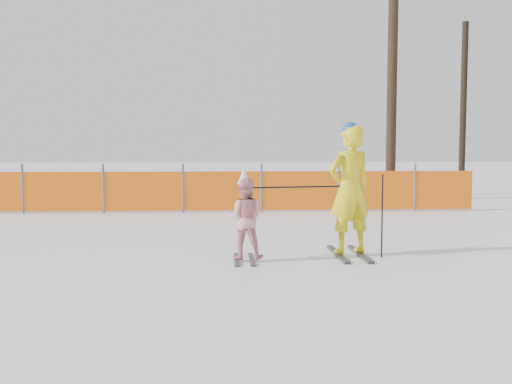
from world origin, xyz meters
TOP-DOWN VIEW (x-y plane):
  - ground at (0.00, 0.00)m, footprint 120.00×120.00m
  - adult at (1.44, 0.79)m, footprint 0.83×1.39m
  - child at (-0.17, 0.47)m, footprint 0.60×0.93m
  - ski_poles at (1.23, 0.61)m, footprint 1.96×0.30m
  - safety_fence at (-1.82, 6.79)m, footprint 15.55×0.06m
  - tree_trunks at (5.79, 10.61)m, footprint 3.45×2.37m

SIDE VIEW (x-z plane):
  - ground at x=0.00m, z-range 0.00..0.00m
  - safety_fence at x=-1.82m, z-range -0.07..1.18m
  - child at x=-0.17m, z-range -0.06..1.31m
  - ski_poles at x=1.23m, z-range 0.23..1.48m
  - adult at x=1.44m, z-range 0.00..2.03m
  - tree_trunks at x=5.79m, z-range -0.07..6.38m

